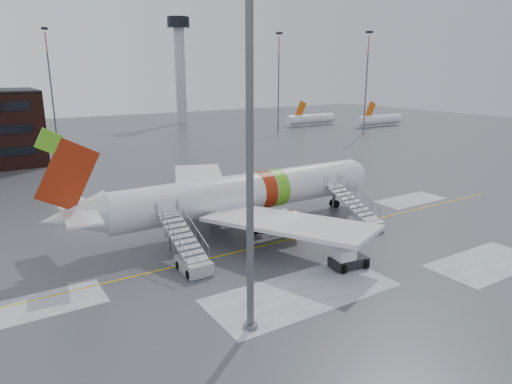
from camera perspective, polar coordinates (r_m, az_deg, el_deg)
ground at (r=44.19m, az=4.00°, el=-5.43°), size 260.00×260.00×0.00m
airliner at (r=45.38m, az=-2.36°, el=-0.32°), size 35.03×32.97×11.18m
airstair_fwd at (r=47.36m, az=12.97°, el=-3.02°), size 2.05×7.70×3.48m
airstair_aft at (r=37.14m, az=-8.30°, el=-7.87°), size 2.05×7.70×3.48m
pushback_tug at (r=37.62m, az=11.28°, el=-8.22°), size 3.18×2.55×1.71m
light_mast_near at (r=25.14m, az=-0.80°, el=9.49°), size 1.20×1.20×25.08m
control_tower at (r=139.50m, az=-9.51°, el=16.18°), size 6.40×6.40×30.00m
light_mast_far_ne at (r=116.30m, az=2.84°, el=14.21°), size 1.20×1.20×24.25m
light_mast_far_n at (r=112.57m, az=-24.35°, el=12.92°), size 1.20×1.20×24.25m
light_mast_far_e at (r=115.93m, az=13.66°, el=13.82°), size 1.20×1.20×24.25m
distant_aircraft at (r=131.51m, az=9.67°, el=8.06°), size 35.00×18.00×8.00m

